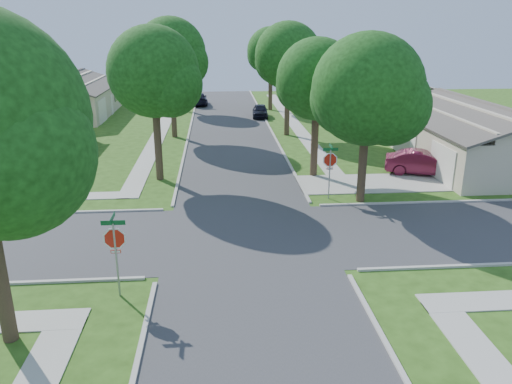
{
  "coord_description": "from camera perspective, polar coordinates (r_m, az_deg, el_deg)",
  "views": [
    {
      "loc": [
        -1.22,
        -20.25,
        8.94
      ],
      "look_at": [
        0.52,
        1.38,
        1.6
      ],
      "focal_mm": 35.0,
      "sensor_mm": 36.0,
      "label": 1
    }
  ],
  "objects": [
    {
      "name": "ground",
      "position": [
        22.16,
        -1.05,
        -5.1
      ],
      "size": [
        100.0,
        100.0,
        0.0
      ],
      "primitive_type": "plane",
      "color": "#294813",
      "rests_on": "ground"
    },
    {
      "name": "road_ns",
      "position": [
        22.16,
        -1.05,
        -5.09
      ],
      "size": [
        7.0,
        100.0,
        0.02
      ],
      "primitive_type": "cube",
      "color": "#333335",
      "rests_on": "ground"
    },
    {
      "name": "sidewalk_ne",
      "position": [
        47.66,
        4.36,
        7.84
      ],
      "size": [
        1.2,
        40.0,
        0.04
      ],
      "primitive_type": "cube",
      "color": "#9E9B91",
      "rests_on": "ground"
    },
    {
      "name": "sidewalk_nw",
      "position": [
        47.35,
        -10.52,
        7.51
      ],
      "size": [
        1.2,
        40.0,
        0.04
      ],
      "primitive_type": "cube",
      "color": "#9E9B91",
      "rests_on": "ground"
    },
    {
      "name": "driveway",
      "position": [
        30.17,
        13.22,
        0.99
      ],
      "size": [
        8.8,
        3.6,
        0.05
      ],
      "primitive_type": "cube",
      "color": "#9E9B91",
      "rests_on": "ground"
    },
    {
      "name": "stop_sign_sw",
      "position": [
        17.36,
        -15.83,
        -5.51
      ],
      "size": [
        1.05,
        0.8,
        2.98
      ],
      "color": "gray",
      "rests_on": "ground"
    },
    {
      "name": "stop_sign_ne",
      "position": [
        26.55,
        8.46,
        3.4
      ],
      "size": [
        1.05,
        0.8,
        2.98
      ],
      "color": "gray",
      "rests_on": "ground"
    },
    {
      "name": "tree_e_near",
      "position": [
        30.04,
        7.06,
        12.25
      ],
      "size": [
        4.97,
        4.8,
        8.28
      ],
      "color": "#38281C",
      "rests_on": "ground"
    },
    {
      "name": "tree_e_mid",
      "position": [
        41.77,
        3.77,
        14.96
      ],
      "size": [
        5.59,
        5.4,
        9.21
      ],
      "color": "#38281C",
      "rests_on": "ground"
    },
    {
      "name": "tree_e_far",
      "position": [
        54.66,
        1.75,
        15.57
      ],
      "size": [
        5.17,
        5.0,
        8.72
      ],
      "color": "#38281C",
      "rests_on": "ground"
    },
    {
      "name": "tree_w_near",
      "position": [
        29.59,
        -11.51,
        12.85
      ],
      "size": [
        5.38,
        5.2,
        8.97
      ],
      "color": "#38281C",
      "rests_on": "ground"
    },
    {
      "name": "tree_w_mid",
      "position": [
        41.47,
        -9.66,
        15.04
      ],
      "size": [
        5.8,
        5.6,
        9.56
      ],
      "color": "#38281C",
      "rests_on": "ground"
    },
    {
      "name": "tree_w_far",
      "position": [
        54.47,
        -8.49,
        14.87
      ],
      "size": [
        4.76,
        4.6,
        8.04
      ],
      "color": "#38281C",
      "rests_on": "ground"
    },
    {
      "name": "tree_ne_corner",
      "position": [
        25.82,
        12.75,
        10.79
      ],
      "size": [
        5.8,
        5.6,
        8.66
      ],
      "color": "#38281C",
      "rests_on": "ground"
    },
    {
      "name": "house_ne_near",
      "position": [
        36.43,
        23.82,
        5.33
      ],
      "size": [
        8.42,
        13.6,
        4.23
      ],
      "color": "#B7AB91",
      "rests_on": "ground"
    },
    {
      "name": "house_ne_far",
      "position": [
        52.69,
        14.75,
        9.98
      ],
      "size": [
        8.42,
        13.6,
        4.23
      ],
      "color": "#B7AB91",
      "rests_on": "ground"
    },
    {
      "name": "house_nw_near",
      "position": [
        38.92,
        -26.94,
        5.66
      ],
      "size": [
        8.42,
        13.6,
        4.23
      ],
      "color": "#B7AB91",
      "rests_on": "ground"
    },
    {
      "name": "house_nw_far",
      "position": [
        54.79,
        -20.5,
        9.74
      ],
      "size": [
        8.42,
        13.6,
        4.23
      ],
      "color": "#B7AB91",
      "rests_on": "ground"
    },
    {
      "name": "car_driveway",
      "position": [
        32.66,
        18.52,
        3.17
      ],
      "size": [
        4.8,
        3.0,
        1.49
      ],
      "primitive_type": "imported",
      "rotation": [
        0.0,
        0.0,
        1.23
      ],
      "color": "#551126",
      "rests_on": "ground"
    },
    {
      "name": "car_curb_east",
      "position": [
        50.68,
        0.47,
        9.26
      ],
      "size": [
        1.76,
        3.88,
        1.29
      ],
      "primitive_type": "imported",
      "rotation": [
        0.0,
        0.0,
        -0.06
      ],
      "color": "black",
      "rests_on": "ground"
    },
    {
      "name": "car_curb_west",
      "position": [
        59.11,
        -6.59,
        10.54
      ],
      "size": [
        2.27,
        4.88,
        1.38
      ],
      "primitive_type": "imported",
      "rotation": [
        0.0,
        0.0,
        3.21
      ],
      "color": "black",
      "rests_on": "ground"
    }
  ]
}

